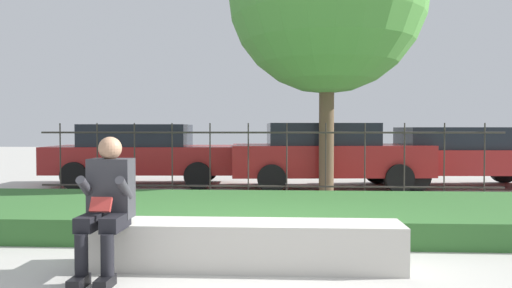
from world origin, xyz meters
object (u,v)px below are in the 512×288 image
object	(u,v)px
person_seated_reader	(107,200)
car_parked_center	(327,154)
car_parked_left	(143,153)
stone_bench	(243,247)
car_parked_right	(461,155)

from	to	relation	value
person_seated_reader	car_parked_center	distance (m)	7.12
person_seated_reader	car_parked_center	bearing A→B (deg)	69.26
person_seated_reader	car_parked_center	xyz separation A→B (m)	(2.52, 6.66, 0.08)
person_seated_reader	car_parked_center	size ratio (longest dim) A/B	0.29
car_parked_center	person_seated_reader	bearing A→B (deg)	-115.28
car_parked_center	car_parked_left	xyz separation A→B (m)	(-4.20, 0.37, -0.01)
stone_bench	car_parked_left	distance (m)	7.34
person_seated_reader	stone_bench	bearing A→B (deg)	13.80
stone_bench	person_seated_reader	distance (m)	1.31
stone_bench	car_parked_right	bearing A→B (deg)	57.22
person_seated_reader	car_parked_left	xyz separation A→B (m)	(-1.68, 7.03, 0.07)
car_parked_left	car_parked_center	bearing A→B (deg)	-7.86
car_parked_right	car_parked_left	world-z (taller)	car_parked_left
stone_bench	car_parked_center	bearing A→B (deg)	78.16
car_parked_right	car_parked_left	distance (m)	7.21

